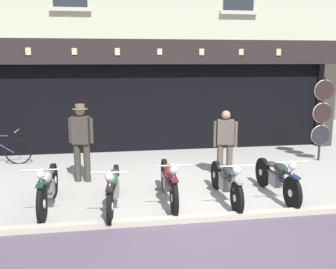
% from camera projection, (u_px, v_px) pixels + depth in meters
% --- Properties ---
extents(ground, '(23.12, 22.00, 0.18)m').
position_uv_depth(ground, '(216.00, 254.00, 5.45)').
color(ground, '#9B9791').
extents(shop_facade, '(11.42, 4.42, 6.38)m').
position_uv_depth(shop_facade, '(152.00, 90.00, 12.85)').
color(shop_facade, black).
rests_on(shop_facade, ground).
extents(motorcycle_left, '(0.62, 1.98, 0.94)m').
position_uv_depth(motorcycle_left, '(48.00, 186.00, 6.92)').
color(motorcycle_left, black).
rests_on(motorcycle_left, ground).
extents(motorcycle_center_left, '(0.62, 2.06, 0.90)m').
position_uv_depth(motorcycle_center_left, '(113.00, 187.00, 6.94)').
color(motorcycle_center_left, black).
rests_on(motorcycle_center_left, ground).
extents(motorcycle_center, '(0.62, 2.06, 0.93)m').
position_uv_depth(motorcycle_center, '(169.00, 181.00, 7.25)').
color(motorcycle_center, black).
rests_on(motorcycle_center, ground).
extents(motorcycle_center_right, '(0.62, 1.99, 0.90)m').
position_uv_depth(motorcycle_center_right, '(226.00, 181.00, 7.32)').
color(motorcycle_center_right, black).
rests_on(motorcycle_center_right, ground).
extents(motorcycle_right, '(0.62, 1.96, 0.91)m').
position_uv_depth(motorcycle_right, '(277.00, 177.00, 7.52)').
color(motorcycle_right, black).
rests_on(motorcycle_right, ground).
extents(salesman_left, '(0.55, 0.33, 1.77)m').
position_uv_depth(salesman_left, '(81.00, 139.00, 8.40)').
color(salesman_left, '#38332D').
rests_on(salesman_left, ground).
extents(shopkeeper_center, '(0.55, 0.30, 1.58)m').
position_uv_depth(shopkeeper_center, '(225.00, 141.00, 8.79)').
color(shopkeeper_center, brown).
rests_on(shopkeeper_center, ground).
extents(tyre_sign_pole, '(0.55, 0.06, 2.29)m').
position_uv_depth(tyre_sign_pole, '(322.00, 114.00, 10.12)').
color(tyre_sign_pole, '#232328').
rests_on(tyre_sign_pole, ground).
extents(advert_board_near, '(0.72, 0.03, 0.94)m').
position_uv_depth(advert_board_near, '(83.00, 92.00, 10.94)').
color(advert_board_near, beige).
extents(advert_board_far, '(0.77, 0.03, 1.06)m').
position_uv_depth(advert_board_far, '(46.00, 95.00, 10.79)').
color(advert_board_far, silver).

